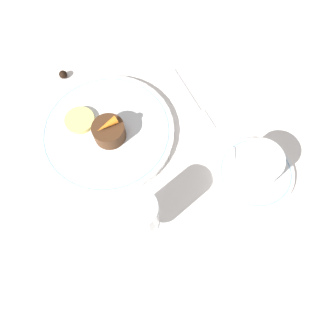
# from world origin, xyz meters

# --- Properties ---
(ground_plane) EXTENTS (3.00, 3.00, 0.00)m
(ground_plane) POSITION_xyz_m (0.00, 0.00, 0.00)
(ground_plane) COLOR white
(dinner_plate) EXTENTS (0.28, 0.28, 0.01)m
(dinner_plate) POSITION_xyz_m (-0.02, -0.06, 0.01)
(dinner_plate) COLOR white
(dinner_plate) RESTS_ON ground_plane
(saucer) EXTENTS (0.15, 0.15, 0.01)m
(saucer) POSITION_xyz_m (-0.26, 0.14, 0.01)
(saucer) COLOR white
(saucer) RESTS_ON ground_plane
(coffee_cup) EXTENTS (0.11, 0.08, 0.06)m
(coffee_cup) POSITION_xyz_m (-0.26, 0.14, 0.04)
(coffee_cup) COLOR white
(coffee_cup) RESTS_ON saucer
(spoon) EXTENTS (0.06, 0.10, 0.00)m
(spoon) POSITION_xyz_m (-0.21, 0.13, 0.01)
(spoon) COLOR silver
(spoon) RESTS_ON saucer
(wine_glass) EXTENTS (0.06, 0.06, 0.12)m
(wine_glass) POSITION_xyz_m (-0.02, 0.15, 0.07)
(wine_glass) COLOR silver
(wine_glass) RESTS_ON ground_plane
(fork) EXTENTS (0.03, 0.18, 0.01)m
(fork) POSITION_xyz_m (-0.22, -0.05, 0.00)
(fork) COLOR silver
(fork) RESTS_ON ground_plane
(dessert_cake) EXTENTS (0.06, 0.06, 0.04)m
(dessert_cake) POSITION_xyz_m (-0.02, -0.05, 0.03)
(dessert_cake) COLOR #4C2D19
(dessert_cake) RESTS_ON dinner_plate
(carrot_garnish) EXTENTS (0.05, 0.03, 0.02)m
(carrot_garnish) POSITION_xyz_m (-0.02, -0.05, 0.06)
(carrot_garnish) COLOR orange
(carrot_garnish) RESTS_ON dessert_cake
(pineapple_slice) EXTENTS (0.06, 0.06, 0.01)m
(pineapple_slice) POSITION_xyz_m (0.03, -0.10, 0.02)
(pineapple_slice) COLOR #EFE075
(pineapple_slice) RESTS_ON dinner_plate
(chocolate_truffle) EXTENTS (0.02, 0.02, 0.02)m
(chocolate_truffle) POSITION_xyz_m (0.03, -0.24, 0.01)
(chocolate_truffle) COLOR black
(chocolate_truffle) RESTS_ON ground_plane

